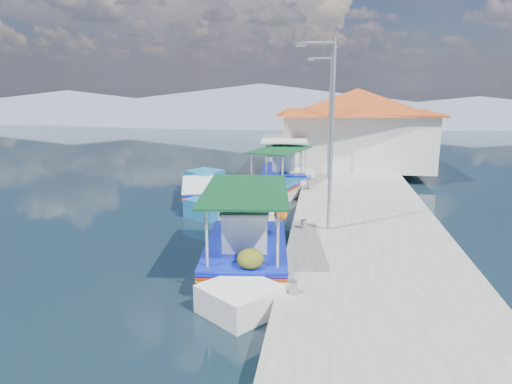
# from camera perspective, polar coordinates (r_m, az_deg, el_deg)

# --- Properties ---
(ground) EXTENTS (160.00, 160.00, 0.00)m
(ground) POSITION_cam_1_polar(r_m,az_deg,el_deg) (14.55, -9.92, -7.92)
(ground) COLOR black
(ground) RESTS_ON ground
(quay) EXTENTS (5.00, 44.00, 0.50)m
(quay) POSITION_cam_1_polar(r_m,az_deg,el_deg) (19.57, 12.47, -1.83)
(quay) COLOR #ABA89F
(quay) RESTS_ON ground
(bollards) EXTENTS (0.20, 17.20, 0.30)m
(bollards) POSITION_cam_1_polar(r_m,az_deg,el_deg) (18.69, 6.26, -1.02)
(bollards) COLOR #A5A8AD
(bollards) RESTS_ON quay
(main_caique) EXTENTS (2.80, 7.69, 2.55)m
(main_caique) POSITION_cam_1_polar(r_m,az_deg,el_deg) (13.58, -1.11, -7.06)
(main_caique) COLOR white
(main_caique) RESTS_ON ground
(caique_green_canopy) EXTENTS (3.17, 6.17, 2.42)m
(caique_green_canopy) POSITION_cam_1_polar(r_m,az_deg,el_deg) (22.41, 2.82, 0.63)
(caique_green_canopy) COLOR white
(caique_green_canopy) RESTS_ON ground
(caique_blue_hull) EXTENTS (3.32, 6.75, 1.25)m
(caique_blue_hull) POSITION_cam_1_polar(r_m,az_deg,el_deg) (21.16, -5.90, -0.23)
(caique_blue_hull) COLOR #1B6AA7
(caique_blue_hull) RESTS_ON ground
(caique_far) EXTENTS (2.63, 7.54, 2.65)m
(caique_far) POSITION_cam_1_polar(r_m,az_deg,el_deg) (25.11, 3.38, 2.26)
(caique_far) COLOR white
(caique_far) RESTS_ON ground
(harbor_building) EXTENTS (10.49, 10.49, 4.40)m
(harbor_building) POSITION_cam_1_polar(r_m,az_deg,el_deg) (28.05, 12.09, 7.83)
(harbor_building) COLOR silver
(harbor_building) RESTS_ON quay
(lamp_post_near) EXTENTS (1.21, 0.14, 6.00)m
(lamp_post_near) POSITION_cam_1_polar(r_m,az_deg,el_deg) (14.94, 8.81, 7.87)
(lamp_post_near) COLOR #A5A8AD
(lamp_post_near) RESTS_ON quay
(lamp_post_far) EXTENTS (1.21, 0.14, 6.00)m
(lamp_post_far) POSITION_cam_1_polar(r_m,az_deg,el_deg) (23.92, 8.71, 9.72)
(lamp_post_far) COLOR #A5A8AD
(lamp_post_far) RESTS_ON quay
(mountain_ridge) EXTENTS (171.40, 96.00, 5.50)m
(mountain_ridge) POSITION_cam_1_polar(r_m,az_deg,el_deg) (68.99, 10.26, 10.17)
(mountain_ridge) COLOR slate
(mountain_ridge) RESTS_ON ground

